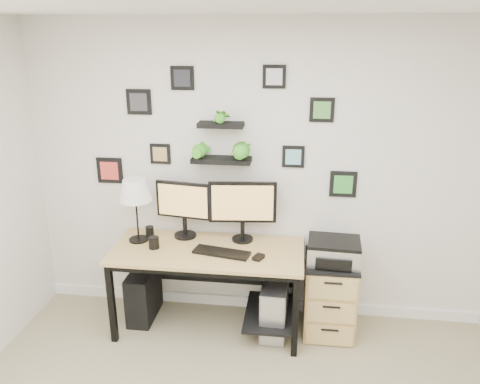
# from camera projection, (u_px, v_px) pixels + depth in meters

# --- Properties ---
(room) EXTENTS (4.00, 4.00, 4.00)m
(room) POSITION_uv_depth(u_px,v_px,m) (256.00, 302.00, 4.42)
(room) COLOR tan
(room) RESTS_ON ground
(desk) EXTENTS (1.60, 0.70, 0.75)m
(desk) POSITION_uv_depth(u_px,v_px,m) (213.00, 261.00, 3.97)
(desk) COLOR tan
(desk) RESTS_ON ground
(monitor_left) EXTENTS (0.49, 0.22, 0.51)m
(monitor_left) POSITION_uv_depth(u_px,v_px,m) (184.00, 206.00, 4.04)
(monitor_left) COLOR black
(monitor_left) RESTS_ON desk
(monitor_right) EXTENTS (0.58, 0.20, 0.53)m
(monitor_right) POSITION_uv_depth(u_px,v_px,m) (243.00, 206.00, 3.96)
(monitor_right) COLOR black
(monitor_right) RESTS_ON desk
(keyboard) EXTENTS (0.49, 0.24, 0.02)m
(keyboard) POSITION_uv_depth(u_px,v_px,m) (222.00, 252.00, 3.82)
(keyboard) COLOR black
(keyboard) RESTS_ON desk
(mouse) EXTENTS (0.10, 0.12, 0.03)m
(mouse) POSITION_uv_depth(u_px,v_px,m) (258.00, 257.00, 3.73)
(mouse) COLOR black
(mouse) RESTS_ON desk
(table_lamp) EXTENTS (0.27, 0.27, 0.56)m
(table_lamp) POSITION_uv_depth(u_px,v_px,m) (135.00, 192.00, 3.92)
(table_lamp) COLOR black
(table_lamp) RESTS_ON desk
(mug) EXTENTS (0.09, 0.09, 0.10)m
(mug) POSITION_uv_depth(u_px,v_px,m) (154.00, 243.00, 3.91)
(mug) COLOR black
(mug) RESTS_ON desk
(pen_cup) EXTENTS (0.07, 0.07, 0.09)m
(pen_cup) POSITION_uv_depth(u_px,v_px,m) (150.00, 231.00, 4.13)
(pen_cup) COLOR black
(pen_cup) RESTS_ON desk
(pc_tower_black) EXTENTS (0.21, 0.46, 0.46)m
(pc_tower_black) POSITION_uv_depth(u_px,v_px,m) (144.00, 294.00, 4.22)
(pc_tower_black) COLOR black
(pc_tower_black) RESTS_ON ground
(pc_tower_grey) EXTENTS (0.23, 0.49, 0.47)m
(pc_tower_grey) POSITION_uv_depth(u_px,v_px,m) (275.00, 307.00, 4.01)
(pc_tower_grey) COLOR gray
(pc_tower_grey) RESTS_ON ground
(file_cabinet) EXTENTS (0.43, 0.53, 0.67)m
(file_cabinet) POSITION_uv_depth(u_px,v_px,m) (329.00, 295.00, 4.00)
(file_cabinet) COLOR tan
(file_cabinet) RESTS_ON ground
(printer) EXTENTS (0.44, 0.36, 0.19)m
(printer) POSITION_uv_depth(u_px,v_px,m) (334.00, 251.00, 3.83)
(printer) COLOR silver
(printer) RESTS_ON file_cabinet
(wall_decor) EXTENTS (2.28, 0.18, 1.08)m
(wall_decor) POSITION_uv_depth(u_px,v_px,m) (223.00, 137.00, 3.87)
(wall_decor) COLOR black
(wall_decor) RESTS_ON ground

